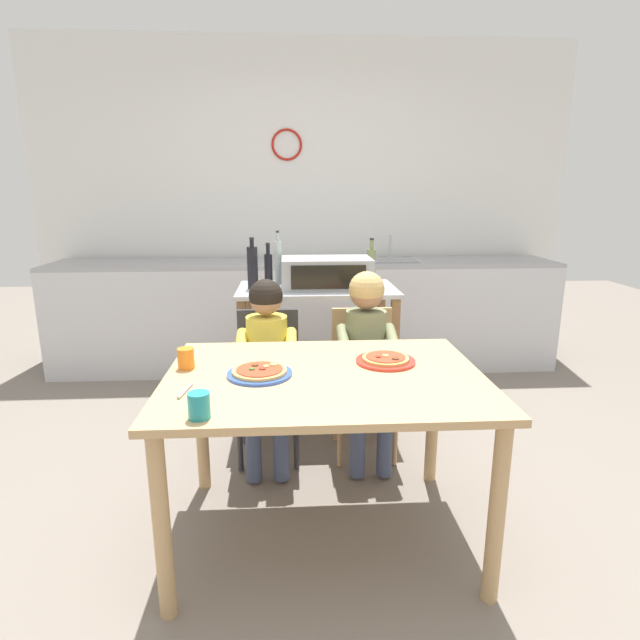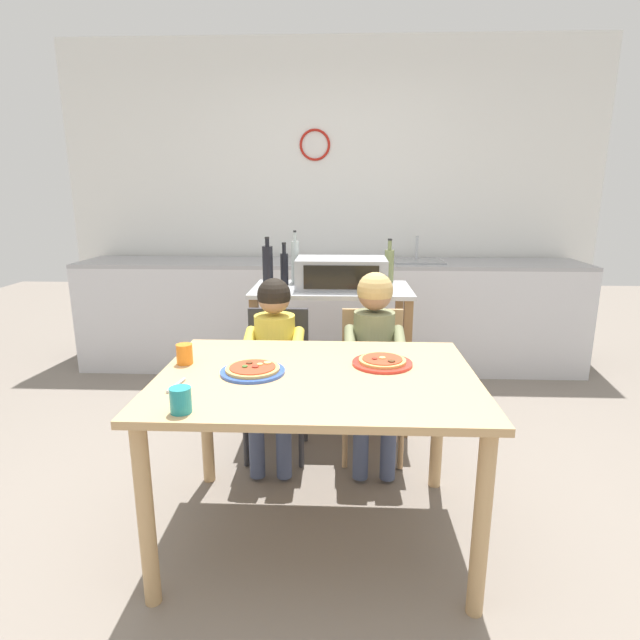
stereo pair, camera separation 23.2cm
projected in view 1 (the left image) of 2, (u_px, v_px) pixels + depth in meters
The scene contains 19 objects.
ground_plane at pixel (313, 427), 3.27m from camera, with size 10.46×10.46×0.00m, color slate.
back_wall_tiled at pixel (304, 204), 4.51m from camera, with size 4.60×0.14×2.70m.
kitchen_counter at pixel (306, 314), 4.34m from camera, with size 4.14×0.60×1.10m.
kitchen_island_cart at pixel (317, 333), 3.26m from camera, with size 0.98×0.55×0.88m.
toaster_oven at pixel (327, 273), 3.16m from camera, with size 0.55×0.34×0.18m.
bottle_dark_olive_oil at pixel (268, 268), 3.21m from camera, with size 0.05×0.05×0.27m.
bottle_clear_vinegar at pixel (253, 267), 3.12m from camera, with size 0.06×0.06×0.31m.
bottle_brown_beer at pixel (371, 264), 3.40m from camera, with size 0.06×0.06×0.28m.
bottle_slim_sauce at pixel (278, 261), 3.31m from camera, with size 0.05×0.05×0.34m.
dining_table at pixel (324, 396), 2.10m from camera, with size 1.28×0.94×0.75m.
dining_chair_left at pixel (268, 373), 2.86m from camera, with size 0.36×0.36×0.81m.
dining_chair_right at pixel (363, 370), 2.90m from camera, with size 0.36×0.36×0.81m.
child_in_yellow_shirt at pixel (267, 352), 2.70m from camera, with size 0.32×0.42×1.00m.
child_in_olive_shirt at pixel (367, 344), 2.73m from camera, with size 0.32×0.42×1.03m.
pizza_plate_blue_rimmed at pixel (260, 372), 2.06m from camera, with size 0.26×0.26×0.03m.
pizza_plate_red_rimmed at pixel (386, 360), 2.21m from camera, with size 0.26×0.26×0.03m.
drinking_cup_orange at pixel (186, 358), 2.13m from camera, with size 0.07×0.07×0.09m, color orange.
drinking_cup_teal at pixel (199, 405), 1.66m from camera, with size 0.07×0.07×0.09m, color teal.
serving_spoon at pixel (185, 391), 1.88m from camera, with size 0.01×0.01×0.14m, color #B7BABF.
Camera 1 is at (-0.14, -1.95, 1.46)m, focal length 28.75 mm.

